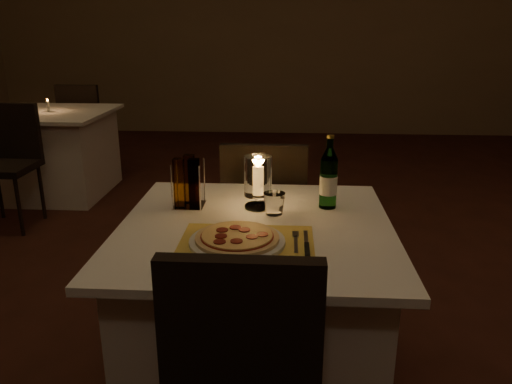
# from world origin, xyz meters

# --- Properties ---
(floor) EXTENTS (8.00, 10.00, 0.02)m
(floor) POSITION_xyz_m (0.00, 0.00, -0.01)
(floor) COLOR #421C15
(floor) RESTS_ON ground
(wall_back) EXTENTS (8.00, 0.02, 3.00)m
(wall_back) POSITION_xyz_m (0.00, 5.01, 1.50)
(wall_back) COLOR #967A57
(wall_back) RESTS_ON ground
(main_table) EXTENTS (1.00, 1.00, 0.74)m
(main_table) POSITION_xyz_m (-0.07, -0.35, 0.37)
(main_table) COLOR white
(main_table) RESTS_ON ground
(chair_far) EXTENTS (0.42, 0.42, 0.90)m
(chair_far) POSITION_xyz_m (-0.07, 0.37, 0.55)
(chair_far) COLOR black
(chair_far) RESTS_ON ground
(placemat) EXTENTS (0.45, 0.34, 0.00)m
(placemat) POSITION_xyz_m (-0.09, -0.53, 0.74)
(placemat) COLOR gold
(placemat) RESTS_ON main_table
(plate) EXTENTS (0.32, 0.32, 0.01)m
(plate) POSITION_xyz_m (-0.12, -0.53, 0.75)
(plate) COLOR white
(plate) RESTS_ON placemat
(pizza) EXTENTS (0.28, 0.28, 0.02)m
(pizza) POSITION_xyz_m (-0.12, -0.53, 0.77)
(pizza) COLOR #D8B77F
(pizza) RESTS_ON plate
(fork) EXTENTS (0.02, 0.18, 0.00)m
(fork) POSITION_xyz_m (0.08, -0.49, 0.75)
(fork) COLOR silver
(fork) RESTS_ON placemat
(knife) EXTENTS (0.02, 0.22, 0.01)m
(knife) POSITION_xyz_m (0.11, -0.56, 0.75)
(knife) COLOR black
(knife) RESTS_ON placemat
(tumbler) EXTENTS (0.09, 0.09, 0.09)m
(tumbler) POSITION_xyz_m (-0.00, -0.23, 0.78)
(tumbler) COLOR white
(tumbler) RESTS_ON main_table
(water_bottle) EXTENTS (0.07, 0.07, 0.29)m
(water_bottle) POSITION_xyz_m (0.21, -0.14, 0.86)
(water_bottle) COLOR #529852
(water_bottle) RESTS_ON main_table
(hurricane_candle) EXTENTS (0.11, 0.11, 0.21)m
(hurricane_candle) POSITION_xyz_m (-0.07, -0.17, 0.86)
(hurricane_candle) COLOR white
(hurricane_candle) RESTS_ON main_table
(cruet_caddy) EXTENTS (0.12, 0.12, 0.21)m
(cruet_caddy) POSITION_xyz_m (-0.35, -0.18, 0.84)
(cruet_caddy) COLOR white
(cruet_caddy) RESTS_ON main_table
(neighbor_table_left) EXTENTS (1.00, 1.00, 0.74)m
(neighbor_table_left) POSITION_xyz_m (-2.02, 2.14, 0.37)
(neighbor_table_left) COLOR white
(neighbor_table_left) RESTS_ON ground
(neighbor_chair_la) EXTENTS (0.42, 0.42, 0.90)m
(neighbor_chair_la) POSITION_xyz_m (-2.02, 1.42, 0.55)
(neighbor_chair_la) COLOR black
(neighbor_chair_la) RESTS_ON ground
(neighbor_chair_lb) EXTENTS (0.42, 0.42, 0.90)m
(neighbor_chair_lb) POSITION_xyz_m (-2.02, 2.85, 0.55)
(neighbor_chair_lb) COLOR black
(neighbor_chair_lb) RESTS_ON ground
(neighbor_candle_left) EXTENTS (0.03, 0.03, 0.11)m
(neighbor_candle_left) POSITION_xyz_m (-2.02, 2.14, 0.79)
(neighbor_candle_left) COLOR white
(neighbor_candle_left) RESTS_ON neighbor_table_left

